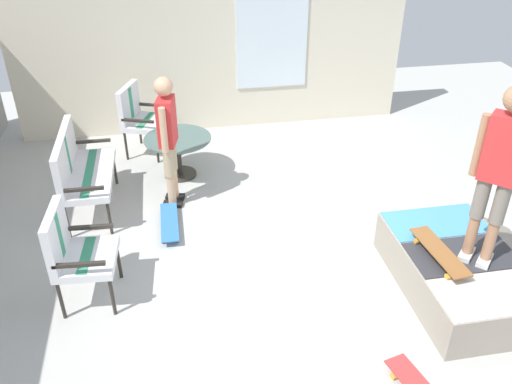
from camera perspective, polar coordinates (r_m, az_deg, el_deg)
name	(u,v)px	position (r m, az deg, el deg)	size (l,w,h in m)	color
ground_plane	(303,270)	(5.87, 4.98, -8.27)	(12.00, 12.00, 0.10)	#B2B2AD
house_facade	(214,50)	(8.52, -4.53, 14.84)	(0.23, 6.00, 2.51)	beige
skate_ramp	(461,272)	(5.78, 20.92, -7.91)	(1.70, 1.66, 0.45)	gray
patio_bench	(78,166)	(6.74, -18.38, 2.63)	(1.25, 0.56, 1.02)	#2D2823
patio_chair_near_house	(138,114)	(7.99, -12.42, 8.11)	(0.78, 0.74, 1.02)	#2D2823
patio_chair_by_wall	(72,248)	(5.35, -18.92, -5.66)	(0.66, 0.59, 1.02)	#2D2823
patio_table	(178,149)	(7.34, -8.24, 4.55)	(0.90, 0.90, 0.57)	#2D2823
person_watching	(168,134)	(6.47, -9.35, 6.14)	(0.47, 0.30, 1.66)	black
person_skater	(500,165)	(5.09, 24.51, 2.63)	(0.37, 0.37, 1.75)	silver
skateboard_by_bench	(169,222)	(6.41, -9.18, -3.20)	(0.80, 0.21, 0.10)	#3372B2
skateboard_on_ramp	(440,252)	(5.44, 18.91, -6.03)	(0.81, 0.27, 0.10)	brown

